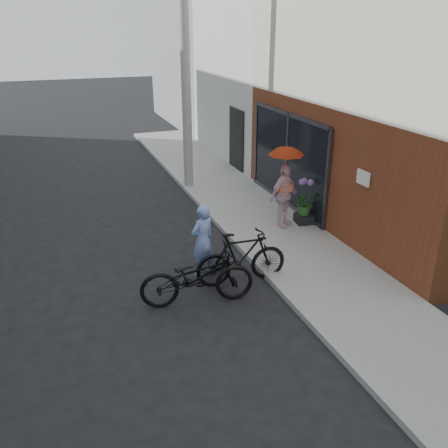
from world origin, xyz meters
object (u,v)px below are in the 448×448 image
kimono_woman (284,196)px  bike_right (241,258)px  utility_pole (186,71)px  bike_left (197,277)px  officer (203,240)px  planter (304,219)px

kimono_woman → bike_right: bearing=-156.7°
utility_pole → bike_left: size_ratio=3.37×
officer → bike_right: 0.87m
kimono_woman → bike_left: bearing=-163.7°
bike_left → planter: (3.59, 2.42, -0.32)m
bike_left → planter: 4.34m
utility_pole → planter: utility_pole is taller
utility_pole → bike_left: bearing=-105.4°
utility_pole → kimono_woman: utility_pole is taller
kimono_woman → planter: kimono_woman is taller
kimono_woman → planter: size_ratio=3.74×
bike_left → kimono_woman: 3.88m
officer → bike_right: size_ratio=0.83×
utility_pole → kimono_woman: 4.86m
officer → planter: officer is taller
bike_right → planter: bearing=-48.0°
kimono_woman → planter: (0.59, -0.02, -0.67)m
officer → planter: size_ratio=3.63×
utility_pole → planter: bearing=-65.1°
officer → bike_right: bearing=112.2°
kimono_woman → planter: bearing=-25.1°
utility_pole → officer: bearing=-103.8°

